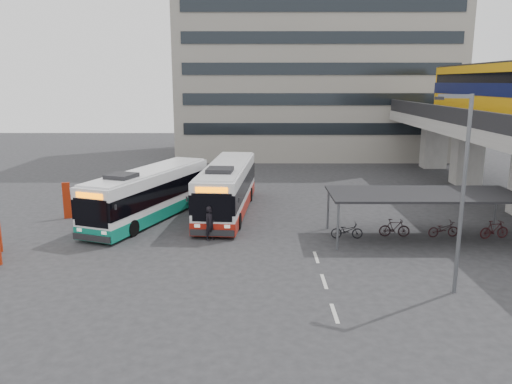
{
  "coord_description": "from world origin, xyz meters",
  "views": [
    {
      "loc": [
        -0.32,
        -22.95,
        8.34
      ],
      "look_at": [
        -0.45,
        5.64,
        2.0
      ],
      "focal_mm": 35.0,
      "sensor_mm": 36.0,
      "label": 1
    }
  ],
  "objects_px": {
    "bus_main": "(227,189)",
    "pedestrian": "(210,223)",
    "bus_teal": "(150,194)",
    "lamp_post": "(461,183)"
  },
  "relations": [
    {
      "from": "bus_main",
      "to": "pedestrian",
      "type": "distance_m",
      "value": 5.87
    },
    {
      "from": "bus_main",
      "to": "bus_teal",
      "type": "relative_size",
      "value": 1.04
    },
    {
      "from": "bus_main",
      "to": "bus_teal",
      "type": "xyz_separation_m",
      "value": [
        -4.7,
        -1.45,
        -0.06
      ]
    },
    {
      "from": "bus_main",
      "to": "pedestrian",
      "type": "relative_size",
      "value": 6.33
    },
    {
      "from": "bus_main",
      "to": "lamp_post",
      "type": "xyz_separation_m",
      "value": [
        9.85,
        -12.55,
        2.91
      ]
    },
    {
      "from": "bus_main",
      "to": "lamp_post",
      "type": "relative_size",
      "value": 1.49
    },
    {
      "from": "bus_teal",
      "to": "pedestrian",
      "type": "height_order",
      "value": "bus_teal"
    },
    {
      "from": "pedestrian",
      "to": "lamp_post",
      "type": "xyz_separation_m",
      "value": [
        10.41,
        -6.75,
        3.57
      ]
    },
    {
      "from": "lamp_post",
      "to": "bus_main",
      "type": "bearing_deg",
      "value": 152.91
    },
    {
      "from": "pedestrian",
      "to": "lamp_post",
      "type": "relative_size",
      "value": 0.24
    }
  ]
}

